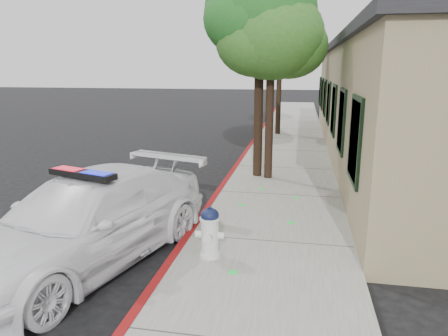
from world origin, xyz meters
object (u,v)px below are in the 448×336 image
street_tree_mid (260,18)px  street_tree_near (272,40)px  clapboard_building (430,101)px  police_car (86,220)px  fire_hydrant (210,232)px  street_tree_far (281,49)px

street_tree_mid → street_tree_near: bearing=-34.2°
clapboard_building → street_tree_mid: size_ratio=3.50×
police_car → fire_hydrant: 2.12m
fire_hydrant → street_tree_mid: street_tree_mid is taller
clapboard_building → street_tree_near: 7.25m
clapboard_building → street_tree_mid: bearing=-144.6°
police_car → fire_hydrant: bearing=24.7°
police_car → street_tree_far: bearing=96.9°
fire_hydrant → police_car: bearing=-174.0°
street_tree_near → street_tree_far: 8.52m
fire_hydrant → street_tree_near: (0.55, 5.48, 3.47)m
fire_hydrant → street_tree_near: street_tree_near is taller
clapboard_building → street_tree_far: size_ratio=3.92×
police_car → street_tree_near: (2.65, 5.78, 3.29)m
fire_hydrant → street_tree_far: size_ratio=0.17×
street_tree_near → street_tree_far: bearing=91.3°
street_tree_far → clapboard_building: bearing=-36.3°
clapboard_building → fire_hydrant: size_ratio=23.61×
police_car → street_tree_near: size_ratio=1.08×
fire_hydrant → street_tree_mid: size_ratio=0.15×
clapboard_building → police_car: 13.05m
fire_hydrant → street_tree_near: 6.50m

